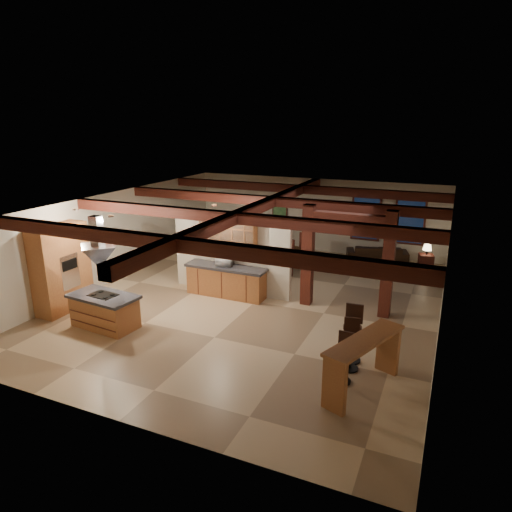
{
  "coord_description": "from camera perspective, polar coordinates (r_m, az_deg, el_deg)",
  "views": [
    {
      "loc": [
        4.98,
        -11.33,
        5.13
      ],
      "look_at": [
        -0.19,
        0.5,
        1.24
      ],
      "focal_mm": 32.0,
      "sensor_mm": 36.0,
      "label": 1
    }
  ],
  "objects": [
    {
      "name": "ground",
      "position": [
        13.4,
        -0.11,
        -5.74
      ],
      "size": [
        12.0,
        12.0,
        0.0
      ],
      "primitive_type": "plane",
      "color": "tan",
      "rests_on": "ground"
    },
    {
      "name": "room_walls",
      "position": [
        12.82,
        -0.11,
        1.63
      ],
      "size": [
        12.0,
        12.0,
        12.0
      ],
      "color": "beige",
      "rests_on": "ground"
    },
    {
      "name": "ceiling_beams",
      "position": [
        12.6,
        -0.12,
        5.93
      ],
      "size": [
        10.0,
        12.0,
        0.28
      ],
      "color": "#37120D",
      "rests_on": "room_walls"
    },
    {
      "name": "timber_posts",
      "position": [
        12.55,
        11.33,
        0.87
      ],
      "size": [
        2.5,
        0.3,
        2.9
      ],
      "color": "#37120D",
      "rests_on": "ground"
    },
    {
      "name": "partition_wall",
      "position": [
        13.86,
        -3.07,
        -0.16
      ],
      "size": [
        3.8,
        0.18,
        2.2
      ],
      "primitive_type": "cube",
      "color": "beige",
      "rests_on": "ground"
    },
    {
      "name": "pantry_cabinet",
      "position": [
        13.59,
        -23.15,
        -1.44
      ],
      "size": [
        0.67,
        1.6,
        2.4
      ],
      "color": "#A16834",
      "rests_on": "ground"
    },
    {
      "name": "back_counter",
      "position": [
        13.72,
        -3.76,
        -3.09
      ],
      "size": [
        2.5,
        0.66,
        0.94
      ],
      "color": "#A16834",
      "rests_on": "ground"
    },
    {
      "name": "upper_display_cabinet",
      "position": [
        13.49,
        -3.48,
        2.67
      ],
      "size": [
        1.8,
        0.36,
        0.95
      ],
      "color": "#A16834",
      "rests_on": "partition_wall"
    },
    {
      "name": "range_hood",
      "position": [
        11.89,
        -18.98,
        -0.53
      ],
      "size": [
        1.1,
        1.1,
        1.4
      ],
      "color": "silver",
      "rests_on": "room_walls"
    },
    {
      "name": "back_windows",
      "position": [
        17.78,
        16.1,
        4.33
      ],
      "size": [
        2.7,
        0.07,
        1.7
      ],
      "color": "#37120D",
      "rests_on": "room_walls"
    },
    {
      "name": "framed_art",
      "position": [
        18.76,
        3.0,
        6.21
      ],
      "size": [
        0.65,
        0.05,
        0.85
      ],
      "color": "#37120D",
      "rests_on": "room_walls"
    },
    {
      "name": "recessed_cans",
      "position": [
        12.24,
        -14.84,
        5.57
      ],
      "size": [
        3.16,
        2.46,
        0.03
      ],
      "color": "silver",
      "rests_on": "room_walls"
    },
    {
      "name": "kitchen_island",
      "position": [
        12.33,
        -18.39,
        -6.49
      ],
      "size": [
        1.85,
        1.1,
        0.88
      ],
      "color": "#A16834",
      "rests_on": "ground"
    },
    {
      "name": "dining_table",
      "position": [
        16.4,
        2.91,
        -0.17
      ],
      "size": [
        2.28,
        1.71,
        0.71
      ],
      "primitive_type": "imported",
      "rotation": [
        0.0,
        0.0,
        -0.32
      ],
      "color": "#371E0D",
      "rests_on": "ground"
    },
    {
      "name": "sofa",
      "position": [
        17.54,
        14.88,
        0.28
      ],
      "size": [
        2.35,
        1.43,
        0.64
      ],
      "primitive_type": "imported",
      "rotation": [
        0.0,
        0.0,
        3.42
      ],
      "color": "black",
      "rests_on": "ground"
    },
    {
      "name": "microwave",
      "position": [
        13.56,
        -4.0,
        -0.69
      ],
      "size": [
        0.52,
        0.39,
        0.26
      ],
      "primitive_type": "imported",
      "rotation": [
        0.0,
        0.0,
        3.29
      ],
      "color": "silver",
      "rests_on": "back_counter"
    },
    {
      "name": "bar_counter",
      "position": [
        9.24,
        13.34,
        -12.03
      ],
      "size": [
        1.26,
        2.17,
        1.11
      ],
      "color": "#A16834",
      "rests_on": "ground"
    },
    {
      "name": "side_table",
      "position": [
        17.07,
        20.44,
        -0.77
      ],
      "size": [
        0.57,
        0.57,
        0.59
      ],
      "primitive_type": "cube",
      "rotation": [
        0.0,
        0.0,
        0.22
      ],
      "color": "#37120D",
      "rests_on": "ground"
    },
    {
      "name": "table_lamp",
      "position": [
        16.92,
        20.63,
        1.0
      ],
      "size": [
        0.3,
        0.3,
        0.36
      ],
      "color": "black",
      "rests_on": "side_table"
    },
    {
      "name": "bar_stool_a",
      "position": [
        10.01,
        11.75,
        -10.73
      ],
      "size": [
        0.39,
        0.41,
        1.12
      ],
      "color": "black",
      "rests_on": "ground"
    },
    {
      "name": "bar_stool_b",
      "position": [
        9.55,
        10.91,
        -12.35
      ],
      "size": [
        0.37,
        0.37,
        1.05
      ],
      "color": "black",
      "rests_on": "ground"
    },
    {
      "name": "bar_stool_c",
      "position": [
        10.3,
        11.95,
        -9.42
      ],
      "size": [
        0.44,
        0.44,
        1.27
      ],
      "color": "black",
      "rests_on": "ground"
    },
    {
      "name": "dining_chairs",
      "position": [
        16.32,
        2.92,
        0.8
      ],
      "size": [
        2.34,
        2.34,
        1.27
      ],
      "color": "#37120D",
      "rests_on": "ground"
    }
  ]
}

